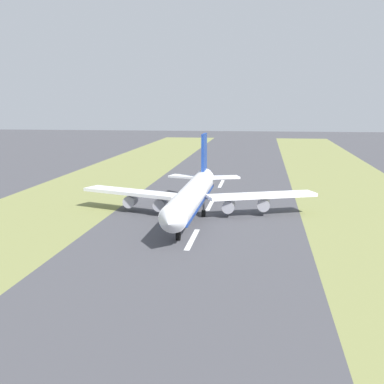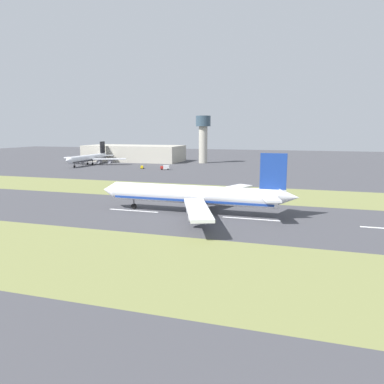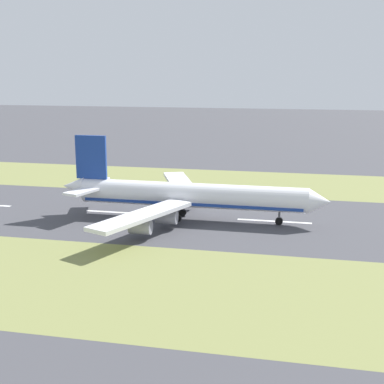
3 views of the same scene
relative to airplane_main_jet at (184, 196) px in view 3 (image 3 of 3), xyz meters
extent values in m
plane|color=#424247|center=(-2.73, -4.08, -6.02)|extent=(800.00, 800.00, 0.00)
cube|color=olive|center=(-47.73, -4.08, -6.02)|extent=(40.00, 600.00, 0.01)
cube|color=olive|center=(42.27, -4.08, -6.02)|extent=(40.00, 600.00, 0.01)
cube|color=silver|center=(-2.73, -18.09, -6.01)|extent=(1.20, 18.00, 0.01)
cube|color=silver|center=(-2.73, 21.91, -6.01)|extent=(1.20, 18.00, 0.01)
cylinder|color=white|center=(0.01, 1.91, 0.18)|extent=(6.39, 56.04, 6.00)
cone|color=white|center=(0.22, 32.40, 0.18)|extent=(5.91, 5.04, 5.88)
cone|color=white|center=(-0.20, -29.09, 0.98)|extent=(5.14, 6.04, 5.10)
cube|color=navy|center=(0.01, 1.91, -1.47)|extent=(6.07, 53.80, 0.70)
cube|color=white|center=(-17.54, -5.19, -0.72)|extent=(29.17, 16.26, 0.90)
cube|color=white|center=(17.46, -5.44, -0.72)|extent=(29.10, 16.60, 0.90)
cylinder|color=#93939E|center=(-9.01, -2.03, -3.17)|extent=(3.23, 4.82, 3.20)
cylinder|color=#93939E|center=(-18.04, -5.47, -3.17)|extent=(3.23, 4.82, 3.20)
cylinder|color=#93939E|center=(8.99, -2.16, -3.17)|extent=(3.23, 4.82, 3.20)
cylinder|color=#93939E|center=(17.96, -5.72, -3.17)|extent=(3.23, 4.82, 3.20)
cube|color=navy|center=(-0.17, -24.09, 8.68)|extent=(0.86, 8.01, 11.00)
cube|color=white|center=(-5.67, -24.06, 1.18)|extent=(10.86, 7.22, 0.60)
cube|color=white|center=(5.33, -24.13, 1.18)|extent=(10.88, 7.33, 0.60)
cylinder|color=#59595E|center=(0.16, 23.18, -3.52)|extent=(0.50, 0.50, 3.20)
cylinder|color=black|center=(0.16, 23.18, -5.12)|extent=(0.91, 1.81, 1.80)
cylinder|color=#59595E|center=(-2.61, -1.08, -3.52)|extent=(0.50, 0.50, 3.20)
cylinder|color=black|center=(-2.61, -1.08, -5.12)|extent=(0.91, 1.81, 1.80)
cylinder|color=#59595E|center=(2.59, -1.11, -3.52)|extent=(0.50, 0.50, 3.20)
cylinder|color=black|center=(2.59, -1.11, -5.12)|extent=(0.91, 1.81, 1.80)
camera|label=1|loc=(-17.63, 133.82, 23.66)|focal=50.00mm
camera|label=2|loc=(-115.57, -34.16, 21.24)|focal=35.00mm
camera|label=3|loc=(124.43, 28.40, 29.87)|focal=50.00mm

